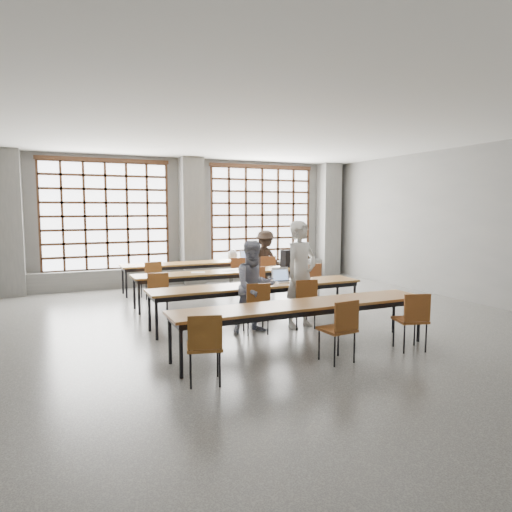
{
  "coord_description": "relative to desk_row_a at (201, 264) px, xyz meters",
  "views": [
    {
      "loc": [
        -3.57,
        -7.13,
        2.11
      ],
      "look_at": [
        -0.2,
        0.4,
        1.24
      ],
      "focal_mm": 32.0,
      "sensor_mm": 36.0,
      "label": 1
    }
  ],
  "objects": [
    {
      "name": "chair_near_left",
      "position": [
        -1.87,
        -6.16,
        -0.13
      ],
      "size": [
        0.51,
        0.52,
        0.88
      ],
      "color": "brown",
      "rests_on": "floor"
    },
    {
      "name": "column_right",
      "position": [
        4.61,
        1.14,
        1.09
      ],
      "size": [
        0.6,
        0.55,
        3.5
      ],
      "primitive_type": "cube",
      "color": "#585855",
      "rests_on": "floor"
    },
    {
      "name": "wall_back",
      "position": [
        0.11,
        1.42,
        1.09
      ],
      "size": [
        10.0,
        0.0,
        10.0
      ],
      "primitive_type": "plane",
      "rotation": [
        1.57,
        0.0,
        0.0
      ],
      "color": "#5F5F5D",
      "rests_on": "floor"
    },
    {
      "name": "ceiling",
      "position": [
        0.11,
        -4.08,
        2.84
      ],
      "size": [
        11.0,
        11.0,
        0.0
      ],
      "primitive_type": "plane",
      "rotation": [
        3.14,
        0.0,
        0.0
      ],
      "color": "silver",
      "rests_on": "floor"
    },
    {
      "name": "chair_mid_right",
      "position": [
        1.79,
        -2.49,
        -0.13
      ],
      "size": [
        0.51,
        0.51,
        0.88
      ],
      "color": "brown",
      "rests_on": "floor"
    },
    {
      "name": "floor",
      "position": [
        0.11,
        -4.08,
        -0.66
      ],
      "size": [
        11.0,
        11.0,
        0.0
      ],
      "primitive_type": "plane",
      "color": "#4E4E4B",
      "rests_on": "ground"
    },
    {
      "name": "column_mid",
      "position": [
        0.11,
        1.14,
        1.09
      ],
      "size": [
        0.6,
        0.55,
        3.5
      ],
      "primitive_type": "cube",
      "color": "#585855",
      "rests_on": "floor"
    },
    {
      "name": "student_male",
      "position": [
        0.52,
        -4.25,
        0.28
      ],
      "size": [
        0.79,
        0.64,
        1.89
      ],
      "primitive_type": "imported",
      "rotation": [
        0.0,
        0.0,
        0.3
      ],
      "color": "silver",
      "rests_on": "floor"
    },
    {
      "name": "wall_right",
      "position": [
        5.11,
        -4.08,
        1.09
      ],
      "size": [
        0.0,
        11.0,
        11.0
      ],
      "primitive_type": "plane",
      "rotation": [
        1.57,
        0.0,
        -1.57
      ],
      "color": "#5F5F5D",
      "rests_on": "floor"
    },
    {
      "name": "desk_row_c",
      "position": [
        -0.08,
        -3.75,
        0.0
      ],
      "size": [
        4.0,
        0.7,
        0.73
      ],
      "color": "brown",
      "rests_on": "floor"
    },
    {
      "name": "paper_sheet_a",
      "position": [
        -0.62,
        -1.81,
        0.07
      ],
      "size": [
        0.34,
        0.28,
        0.0
      ],
      "primitive_type": "cube",
      "rotation": [
        0.0,
        0.0,
        -0.25
      ],
      "color": "white",
      "rests_on": "desk_row_b"
    },
    {
      "name": "laptop_back",
      "position": [
        1.35,
        0.11,
        0.13
      ],
      "size": [
        0.37,
        0.31,
        0.26
      ],
      "color": "silver",
      "rests_on": "desk_row_a"
    },
    {
      "name": "desk_row_b",
      "position": [
        -0.02,
        -1.86,
        0.0
      ],
      "size": [
        4.0,
        0.7,
        0.73
      ],
      "color": "brown",
      "rests_on": "floor"
    },
    {
      "name": "desk_row_d",
      "position": [
        -0.15,
        -5.53,
        0.0
      ],
      "size": [
        4.0,
        0.7,
        0.73
      ],
      "color": "brown",
      "rests_on": "floor"
    },
    {
      "name": "chair_mid_centre",
      "position": [
        0.4,
        -2.48,
        -0.13
      ],
      "size": [
        0.52,
        0.52,
        0.88
      ],
      "color": "brown",
      "rests_on": "floor"
    },
    {
      "name": "column_left",
      "position": [
        -4.39,
        1.14,
        1.09
      ],
      "size": [
        0.6,
        0.55,
        3.5
      ],
      "primitive_type": "cube",
      "color": "#585855",
      "rests_on": "floor"
    },
    {
      "name": "chair_back_mid",
      "position": [
        0.78,
        -0.63,
        -0.13
      ],
      "size": [
        0.5,
        0.51,
        0.88
      ],
      "color": "brown",
      "rests_on": "floor"
    },
    {
      "name": "chair_back_left",
      "position": [
        -1.39,
        -0.63,
        -0.13
      ],
      "size": [
        0.48,
        0.48,
        0.88
      ],
      "color": "brown",
      "rests_on": "floor"
    },
    {
      "name": "chair_front_right",
      "position": [
        0.51,
        -4.38,
        -0.13
      ],
      "size": [
        0.46,
        0.47,
        0.88
      ],
      "color": "brown",
      "rests_on": "floor"
    },
    {
      "name": "laptop_front",
      "position": [
        0.47,
        -3.64,
        0.13
      ],
      "size": [
        0.37,
        0.32,
        0.26
      ],
      "color": "#ABAAAF",
      "rests_on": "desk_row_c"
    },
    {
      "name": "chair_mid_left",
      "position": [
        -1.64,
        -2.49,
        -0.13
      ],
      "size": [
        0.49,
        0.49,
        0.88
      ],
      "color": "brown",
      "rests_on": "floor"
    },
    {
      "name": "paper_sheet_c",
      "position": [
        0.08,
        -1.86,
        0.07
      ],
      "size": [
        0.31,
        0.23,
        0.0
      ],
      "primitive_type": "cube",
      "rotation": [
        0.0,
        0.0,
        0.07
      ],
      "color": "white",
      "rests_on": "desk_row_b"
    },
    {
      "name": "plastic_bag",
      "position": [
        0.9,
        0.05,
        0.21
      ],
      "size": [
        0.3,
        0.27,
        0.29
      ],
      "primitive_type": "ellipsoid",
      "rotation": [
        0.0,
        0.0,
        0.26
      ],
      "color": "silver",
      "rests_on": "desk_row_a"
    },
    {
      "name": "green_box",
      "position": [
        -0.13,
        -3.67,
        0.11
      ],
      "size": [
        0.26,
        0.14,
        0.09
      ],
      "primitive_type": "cube",
      "rotation": [
        0.0,
        0.0,
        0.19
      ],
      "color": "green",
      "rests_on": "desk_row_c"
    },
    {
      "name": "chair_front_left",
      "position": [
        -0.39,
        -4.38,
        -0.13
      ],
      "size": [
        0.49,
        0.49,
        0.88
      ],
      "color": "brown",
      "rests_on": "floor"
    },
    {
      "name": "chair_back_right",
      "position": [
        1.59,
        -0.63,
        -0.13
      ],
      "size": [
        0.48,
        0.48,
        0.88
      ],
      "color": "brown",
      "rests_on": "floor"
    },
    {
      "name": "window_left",
      "position": [
        -2.14,
        1.34,
        1.24
      ],
      "size": [
        3.32,
        0.12,
        3.0
      ],
      "color": "white",
      "rests_on": "wall_back"
    },
    {
      "name": "student_female",
      "position": [
        -0.38,
        -4.25,
        0.12
      ],
      "size": [
        0.77,
        0.6,
        1.57
      ],
      "primitive_type": "imported",
      "rotation": [
        0.0,
        0.0,
        -0.01
      ],
      "color": "#181F48",
      "rests_on": "floor"
    },
    {
      "name": "chair_near_right",
      "position": [
        1.33,
        -6.16,
        -0.13
      ],
      "size": [
        0.52,
        0.52,
        0.88
      ],
      "color": "brown",
      "rests_on": "floor"
    },
    {
      "name": "red_pouch",
      "position": [
        -1.85,
        -6.08,
        -0.16
      ],
      "size": [
        0.2,
        0.09,
        0.06
      ],
      "primitive_type": "cube",
      "rotation": [
        0.0,
        0.0,
        0.03
      ],
      "color": "maroon",
      "rests_on": "chair_near_left"
    },
    {
      "name": "phone",
      "position": [
        0.1,
        -3.85,
        0.07
      ],
      "size": [
        0.14,
        0.11,
        0.01
      ],
      "primitive_type": "cube",
      "rotation": [
        0.0,
        0.0,
        0.42
      ],
      "color": "black",
      "rests_on": "desk_row_c"
    },
    {
      "name": "sill_ledge",
      "position": [
        0.11,
        1.22,
        -0.41
      ],
      "size": [
        9.8,
        0.35,
        0.5
      ],
      "primitive_type": "cube",
      "color": "#585855",
      "rests_on": "floor"
    },
    {
      "name": "chair_near_mid",
      "position": [
        0.06,
        -6.16,
        -0.13
      ],
      "size": [
        0.46,
        0.46,
        0.88
      ],
      "color": "brown",
      "rests_on": "floor"
    },
    {
      "name": "window_right",
      "position": [
        2.36,
        1.34,
        1.24
      ],
      "size": [
        3.32,
        0.12,
        3.0
      ],
      "color": "white",
      "rests_on": "wall_back"
    },
    {
      "name": "desk_row_a",
      "position": [
        0.0,
        0.0,
        0.0
      ],
      "size": [
        4.0,
        0.7,
        0.73
      ],
      "color": "brown",
      "rests_on": "floor"
    },
    {
      "name": "mouse",
      "position": [
        0.87,
        -3.77,
        0.08
      ],
      "size": [
        0.11,
        0.08,
        0.04
      ],
      "primitive_type": "ellipsoid",
      "rotation": [
        0.0,
        0.0,
        0.21
      ],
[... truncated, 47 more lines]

